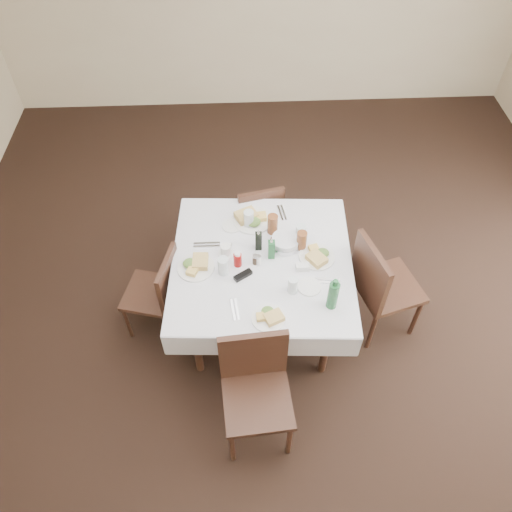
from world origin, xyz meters
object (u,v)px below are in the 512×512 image
Objects in this scene: water_w at (223,266)px; chair_south at (255,383)px; chair_west at (159,290)px; green_bottle at (333,295)px; water_e at (301,233)px; oil_cruet_dark at (258,240)px; bread_basket at (285,242)px; dining_table at (262,267)px; water_s at (293,285)px; water_n at (249,219)px; coffee_mug at (226,250)px; chair_north at (258,215)px; oil_cruet_green at (271,249)px; chair_east at (379,284)px; ketchup_bottle at (238,259)px.

chair_south is at bearing -75.75° from water_w.
green_bottle is (1.23, -0.41, 0.41)m from chair_west.
water_e is 0.33m from oil_cruet_dark.
bread_basket is at bearing 27.36° from water_w.
water_s is at bearing -55.82° from dining_table.
water_n reaches higher than water_s.
water_e is at bearing 12.19° from coffee_mug.
chair_north is at bearing 89.17° from dining_table.
oil_cruet_green is at bearing -136.44° from bread_basket.
water_n is 0.94m from green_bottle.
water_e is 0.96× the size of water_w.
chair_east is at bearing 36.64° from green_bottle.
bread_basket is at bearing -74.55° from chair_north.
chair_south is at bearing -93.99° from oil_cruet_dark.
bread_basket reaches higher than chair_west.
oil_cruet_green reaches higher than water_s.
water_s is 1.07× the size of coffee_mug.
chair_west is 3.62× the size of bread_basket.
water_w is 0.71× the size of oil_cruet_green.
chair_west reaches higher than dining_table.
water_w is (-0.58, -0.30, 0.00)m from water_e.
oil_cruet_dark is 0.22m from ketchup_bottle.
water_s is at bearing -66.64° from water_n.
chair_west is at bearing 170.75° from water_w.
chair_west reaches higher than chair_north.
water_n is (0.01, 1.21, 0.30)m from chair_south.
oil_cruet_green is 0.34m from coffee_mug.
ketchup_bottle is at bearing -135.66° from oil_cruet_dark.
dining_table is 10.05× the size of water_e.
water_e is at bearing 77.82° from water_s.
coffee_mug is (-0.17, 0.93, 0.27)m from chair_south.
chair_south reaches higher than water_e.
chair_west is at bearing 177.27° from chair_east.
dining_table is at bearing -90.83° from chair_north.
chair_east is 7.45× the size of ketchup_bottle.
chair_south is at bearing -141.10° from green_bottle.
green_bottle is at bearing -55.88° from water_n.
chair_south reaches higher than ketchup_bottle.
chair_south is at bearing -95.83° from dining_table.
ketchup_bottle is at bearing -1.57° from chair_west.
coffee_mug is (-0.18, -0.28, -0.03)m from water_n.
water_n is (-0.09, -0.40, 0.36)m from chair_north.
chair_east reaches higher than coffee_mug.
water_s is 0.93× the size of water_e.
ketchup_bottle is (-0.37, 0.25, -0.00)m from water_s.
water_n is at bearing 102.96° from dining_table.
bread_basket is 0.21m from oil_cruet_dark.
chair_south is 4.71× the size of oil_cruet_dark.
water_s is 0.65× the size of oil_cruet_dark.
chair_north is 4.05× the size of oil_cruet_green.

